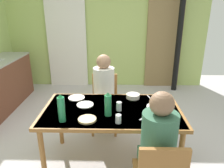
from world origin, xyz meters
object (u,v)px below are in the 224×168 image
dining_table (112,114)px  water_bottle_green_near (108,105)px  person_far_diner (104,85)px  water_bottle_green_far (61,109)px  serving_bowl_center (133,96)px  chair_far_diner (105,99)px  person_near_diner (158,139)px

dining_table → water_bottle_green_near: size_ratio=5.91×
person_far_diner → water_bottle_green_far: (-0.37, -0.94, 0.09)m
water_bottle_green_near → water_bottle_green_far: water_bottle_green_far is taller
water_bottle_green_far → water_bottle_green_near: bearing=16.6°
water_bottle_green_far → serving_bowl_center: water_bottle_green_far is taller
person_far_diner → chair_far_diner: bearing=-90.0°
chair_far_diner → water_bottle_green_near: water_bottle_green_near is taller
dining_table → person_near_diner: size_ratio=2.05×
person_far_diner → water_bottle_green_near: 0.81m
water_bottle_green_near → serving_bowl_center: bearing=56.8°
chair_far_diner → water_bottle_green_near: 1.01m
chair_far_diner → serving_bowl_center: chair_far_diner is taller
serving_bowl_center → chair_far_diner: bearing=129.4°
dining_table → chair_far_diner: (-0.13, 0.79, -0.17)m
dining_table → chair_far_diner: 0.82m
dining_table → water_bottle_green_near: water_bottle_green_near is taller
water_bottle_green_far → person_near_diner: bearing=-22.1°
dining_table → serving_bowl_center: size_ratio=9.27×
water_bottle_green_far → dining_table: bearing=29.7°
dining_table → water_bottle_green_near: (-0.04, -0.15, 0.19)m
water_bottle_green_far → serving_bowl_center: 0.98m
dining_table → water_bottle_green_far: (-0.50, -0.28, 0.21)m
person_near_diner → person_far_diner: (-0.54, 1.31, 0.00)m
person_near_diner → water_bottle_green_far: person_near_diner is taller
water_bottle_green_far → person_far_diner: bearing=68.4°
water_bottle_green_near → serving_bowl_center: 0.56m
person_near_diner → water_bottle_green_near: person_near_diner is taller
water_bottle_green_near → water_bottle_green_far: (-0.46, -0.14, 0.02)m
dining_table → water_bottle_green_near: bearing=-103.9°
dining_table → water_bottle_green_near: 0.24m
person_far_diner → person_near_diner: bearing=112.4°
person_far_diner → water_bottle_green_far: bearing=68.4°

